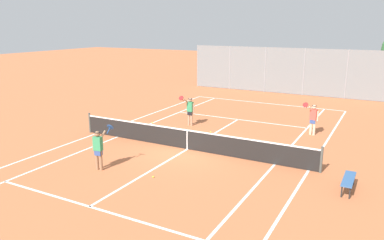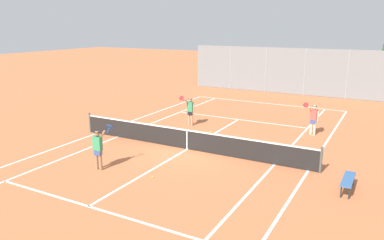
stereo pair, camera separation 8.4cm
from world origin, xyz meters
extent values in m
plane|color=#BC663D|center=(0.00, 0.00, 0.00)|extent=(120.00, 120.00, 0.00)
cube|color=white|center=(0.00, 11.90, 0.00)|extent=(11.00, 0.10, 0.01)
cube|color=white|center=(-5.50, 0.00, 0.00)|extent=(0.10, 23.80, 0.01)
cube|color=white|center=(5.50, 0.00, 0.00)|extent=(0.10, 23.80, 0.01)
cube|color=white|center=(-4.13, 0.00, 0.00)|extent=(0.10, 23.80, 0.01)
cube|color=white|center=(4.13, 0.00, 0.00)|extent=(0.10, 23.80, 0.01)
cube|color=white|center=(0.00, -6.40, 0.00)|extent=(8.26, 0.10, 0.01)
cube|color=white|center=(0.00, 6.40, 0.00)|extent=(8.26, 0.10, 0.01)
cube|color=white|center=(0.00, 0.00, 0.00)|extent=(0.10, 12.80, 0.01)
cylinder|color=#474C47|center=(-5.95, 0.00, 0.53)|extent=(0.10, 0.10, 1.07)
cylinder|color=#474C47|center=(5.95, 0.00, 0.53)|extent=(0.10, 0.10, 1.07)
cube|color=black|center=(0.00, 0.00, 0.46)|extent=(11.90, 0.02, 0.89)
cube|color=white|center=(0.00, 0.00, 0.92)|extent=(11.90, 0.03, 0.06)
cube|color=white|center=(0.00, 0.00, 0.44)|extent=(0.05, 0.03, 0.89)
cylinder|color=#936B4C|center=(-1.95, -3.87, 0.41)|extent=(0.13, 0.13, 0.82)
cylinder|color=#936B4C|center=(-1.77, -3.85, 0.41)|extent=(0.13, 0.13, 0.82)
cube|color=#334C8C|center=(-1.86, -3.86, 0.74)|extent=(0.30, 0.21, 0.24)
cube|color=#338C59|center=(-1.86, -3.86, 1.10)|extent=(0.36, 0.24, 0.56)
sphere|color=#936B4C|center=(-1.86, -3.86, 1.49)|extent=(0.22, 0.22, 0.22)
cylinder|color=black|center=(-1.86, -3.86, 1.56)|extent=(0.23, 0.23, 0.02)
cylinder|color=#936B4C|center=(-2.07, -3.89, 1.04)|extent=(0.08, 0.08, 0.52)
cylinder|color=#936B4C|center=(-1.75, -3.71, 1.39)|extent=(0.14, 0.46, 0.35)
cylinder|color=#1E4C99|center=(-1.65, -3.43, 1.55)|extent=(0.06, 0.25, 0.22)
cylinder|color=#1E4C99|center=(-1.66, -3.31, 1.66)|extent=(0.30, 0.23, 0.23)
cylinder|color=tan|center=(-1.82, 3.78, 0.41)|extent=(0.13, 0.13, 0.82)
cylinder|color=tan|center=(-2.00, 3.80, 0.41)|extent=(0.13, 0.13, 0.82)
cube|color=black|center=(-1.91, 3.79, 0.74)|extent=(0.29, 0.20, 0.24)
cube|color=#338C59|center=(-1.91, 3.79, 1.10)|extent=(0.35, 0.22, 0.56)
sphere|color=tan|center=(-1.91, 3.79, 1.49)|extent=(0.22, 0.22, 0.22)
cylinder|color=black|center=(-1.91, 3.79, 1.56)|extent=(0.23, 0.23, 0.02)
cylinder|color=tan|center=(-1.69, 3.77, 1.04)|extent=(0.08, 0.08, 0.52)
cylinder|color=tan|center=(-2.05, 3.66, 1.39)|extent=(0.11, 0.46, 0.35)
cylinder|color=maroon|center=(-2.20, 3.41, 1.55)|extent=(0.05, 0.25, 0.22)
cylinder|color=maroon|center=(-2.21, 3.29, 1.66)|extent=(0.29, 0.22, 0.23)
cylinder|color=beige|center=(4.71, 5.17, 0.41)|extent=(0.13, 0.13, 0.82)
cylinder|color=beige|center=(4.53, 5.20, 0.41)|extent=(0.13, 0.13, 0.82)
cube|color=#334C8C|center=(4.62, 5.18, 0.74)|extent=(0.31, 0.23, 0.24)
cube|color=#D84C3F|center=(4.62, 5.18, 1.10)|extent=(0.37, 0.26, 0.56)
sphere|color=beige|center=(4.62, 5.18, 1.49)|extent=(0.22, 0.22, 0.22)
cylinder|color=black|center=(4.62, 5.18, 1.56)|extent=(0.23, 0.23, 0.02)
cylinder|color=beige|center=(4.83, 5.14, 1.04)|extent=(0.08, 0.08, 0.52)
cylinder|color=beige|center=(4.46, 5.07, 1.39)|extent=(0.17, 0.46, 0.35)
cylinder|color=maroon|center=(4.29, 4.84, 1.55)|extent=(0.08, 0.25, 0.22)
cylinder|color=maroon|center=(4.26, 4.72, 1.66)|extent=(0.31, 0.25, 0.23)
sphere|color=#D1DB33|center=(-4.12, 3.18, 0.03)|extent=(0.07, 0.07, 0.07)
sphere|color=#D1DB33|center=(0.48, -3.51, 0.03)|extent=(0.07, 0.07, 0.07)
sphere|color=#D1DB33|center=(-0.24, 3.01, 0.03)|extent=(0.07, 0.07, 0.07)
cube|color=#33598C|center=(7.08, -1.24, 0.44)|extent=(0.36, 1.50, 0.05)
cylinder|color=#262626|center=(6.95, -1.88, 0.21)|extent=(0.05, 0.05, 0.41)
cylinder|color=#262626|center=(6.95, -0.60, 0.21)|extent=(0.05, 0.05, 0.41)
cylinder|color=#262626|center=(7.21, -1.88, 0.21)|extent=(0.05, 0.05, 0.41)
cylinder|color=#262626|center=(7.21, -0.60, 0.21)|extent=(0.05, 0.05, 0.41)
cylinder|color=gray|center=(-8.09, 16.53, 1.90)|extent=(0.08, 0.08, 3.80)
cylinder|color=gray|center=(-4.85, 16.53, 1.90)|extent=(0.08, 0.08, 3.80)
cylinder|color=gray|center=(-1.62, 16.53, 1.90)|extent=(0.08, 0.08, 3.80)
cylinder|color=gray|center=(1.62, 16.53, 1.90)|extent=(0.08, 0.08, 3.80)
cylinder|color=gray|center=(4.85, 16.53, 1.90)|extent=(0.08, 0.08, 3.80)
cube|color=slate|center=(0.00, 16.53, 1.90)|extent=(16.17, 0.02, 3.76)
camera|label=1|loc=(8.01, -14.38, 5.61)|focal=35.00mm
camera|label=2|loc=(8.09, -14.34, 5.61)|focal=35.00mm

